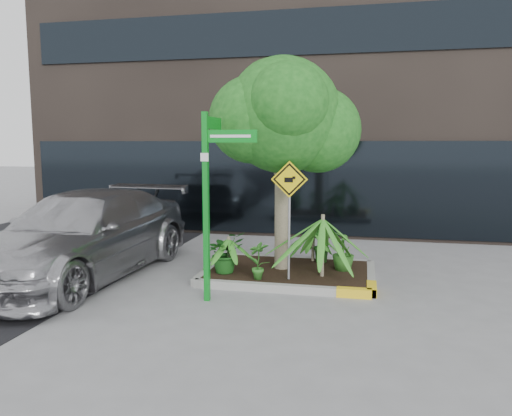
% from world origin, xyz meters
% --- Properties ---
extents(ground, '(80.00, 80.00, 0.00)m').
position_xyz_m(ground, '(0.00, 0.00, 0.00)').
color(ground, gray).
rests_on(ground, ground).
extents(planter, '(3.35, 2.36, 0.15)m').
position_xyz_m(planter, '(0.23, 0.27, 0.10)').
color(planter, '#9E9E99').
rests_on(planter, ground).
extents(tree, '(2.90, 2.57, 4.35)m').
position_xyz_m(tree, '(0.04, 0.39, 3.18)').
color(tree, gray).
rests_on(tree, ground).
extents(palm_front, '(1.32, 1.32, 1.47)m').
position_xyz_m(palm_front, '(0.89, -0.08, 1.25)').
color(palm_front, gray).
rests_on(palm_front, ground).
extents(palm_left, '(0.77, 0.77, 0.86)m').
position_xyz_m(palm_left, '(-0.93, -0.10, 0.79)').
color(palm_left, gray).
rests_on(palm_left, ground).
extents(palm_back, '(0.83, 0.83, 0.92)m').
position_xyz_m(palm_back, '(0.59, 1.12, 0.84)').
color(palm_back, gray).
rests_on(palm_back, ground).
extents(parked_car, '(2.76, 5.96, 1.69)m').
position_xyz_m(parked_car, '(-3.80, -0.53, 0.84)').
color(parked_car, '#A8A8AC').
rests_on(parked_car, ground).
extents(shrub_a, '(1.02, 1.02, 0.81)m').
position_xyz_m(shrub_a, '(-0.97, -0.19, 0.55)').
color(shrub_a, '#185117').
rests_on(shrub_a, planter).
extents(shrub_b, '(0.51, 0.51, 0.76)m').
position_xyz_m(shrub_b, '(1.25, 0.47, 0.53)').
color(shrub_b, '#2A641E').
rests_on(shrub_b, planter).
extents(shrub_c, '(0.54, 0.54, 0.73)m').
position_xyz_m(shrub_c, '(-0.24, -0.55, 0.51)').
color(shrub_c, '#2D7223').
rests_on(shrub_c, planter).
extents(shrub_d, '(0.52, 0.52, 0.74)m').
position_xyz_m(shrub_d, '(0.79, 0.99, 0.52)').
color(shrub_d, '#24671D').
rests_on(shrub_d, planter).
extents(street_sign_post, '(0.93, 0.92, 3.15)m').
position_xyz_m(street_sign_post, '(-0.87, -1.44, 1.95)').
color(street_sign_post, '#0C8A1F').
rests_on(street_sign_post, ground).
extents(cattle_sign, '(0.67, 0.31, 2.17)m').
position_xyz_m(cattle_sign, '(0.29, -0.34, 1.62)').
color(cattle_sign, slate).
rests_on(cattle_sign, ground).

